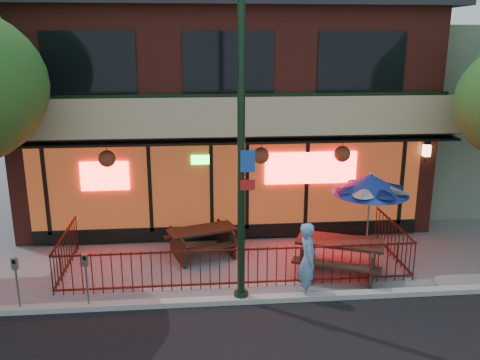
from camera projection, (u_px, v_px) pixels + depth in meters
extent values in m
plane|color=gray|center=(239.00, 291.00, 11.65)|extent=(80.00, 80.00, 0.00)
cube|color=#999993|center=(242.00, 300.00, 11.15)|extent=(80.00, 0.25, 0.12)
cube|color=maroon|center=(221.00, 109.00, 17.69)|extent=(12.00, 8.00, 6.50)
cube|color=#59230F|center=(229.00, 185.00, 14.26)|extent=(11.00, 0.06, 2.60)
cube|color=#FF0C0C|center=(311.00, 168.00, 14.26)|extent=(2.60, 0.04, 0.90)
cube|color=#FF0C0C|center=(105.00, 176.00, 13.79)|extent=(1.30, 0.04, 0.80)
cube|color=tan|center=(230.00, 120.00, 13.29)|extent=(12.20, 1.33, 1.26)
cube|color=black|center=(89.00, 63.00, 13.05)|extent=(2.40, 0.06, 1.60)
cube|color=black|center=(228.00, 62.00, 13.36)|extent=(2.40, 0.06, 1.60)
cube|color=black|center=(362.00, 62.00, 13.68)|extent=(2.40, 0.06, 1.60)
cube|color=black|center=(230.00, 232.00, 14.60)|extent=(11.00, 0.12, 0.40)
cube|color=#FFC672|center=(427.00, 151.00, 14.36)|extent=(0.18, 0.18, 0.32)
cube|color=slate|center=(459.00, 111.00, 19.03)|extent=(6.00, 7.00, 6.00)
cube|color=#44120E|center=(239.00, 250.00, 11.58)|extent=(8.40, 0.04, 0.04)
cube|color=#44120E|center=(239.00, 283.00, 11.80)|extent=(8.40, 0.04, 0.04)
cube|color=#44120E|center=(64.00, 235.00, 12.46)|extent=(0.04, 2.60, 0.04)
cube|color=#44120E|center=(395.00, 224.00, 13.20)|extent=(0.04, 2.60, 0.04)
cylinder|color=#44120E|center=(239.00, 268.00, 11.70)|extent=(0.02, 0.02, 1.00)
cylinder|color=black|center=(241.00, 145.00, 10.33)|extent=(0.16, 0.16, 7.00)
cylinder|color=black|center=(241.00, 296.00, 11.23)|extent=(0.32, 0.32, 0.20)
cube|color=#194CB2|center=(248.00, 161.00, 10.27)|extent=(0.30, 0.02, 0.45)
cube|color=red|center=(248.00, 185.00, 10.41)|extent=(0.30, 0.02, 0.22)
cube|color=#311B11|center=(178.00, 247.00, 13.24)|extent=(0.45, 1.23, 0.73)
cube|color=#311B11|center=(226.00, 239.00, 13.77)|extent=(0.45, 1.23, 0.73)
cube|color=#311B11|center=(202.00, 230.00, 13.41)|extent=(1.91, 1.25, 0.06)
cube|color=#311B11|center=(209.00, 248.00, 13.01)|extent=(1.76, 0.81, 0.05)
cube|color=#311B11|center=(196.00, 233.00, 13.97)|extent=(1.76, 0.81, 0.05)
cube|color=#391C14|center=(307.00, 254.00, 12.66)|extent=(0.65, 1.40, 0.85)
cube|color=#391C14|center=(373.00, 262.00, 12.19)|extent=(0.65, 1.40, 0.85)
cube|color=#391C14|center=(340.00, 242.00, 12.31)|extent=(2.24, 1.60, 0.07)
cube|color=#391C14|center=(336.00, 265.00, 11.82)|extent=(2.03, 1.10, 0.06)
cube|color=#391C14|center=(342.00, 245.00, 12.98)|extent=(2.03, 1.10, 0.06)
cylinder|color=gray|center=(368.00, 217.00, 13.45)|extent=(0.05, 0.05, 2.09)
cone|color=navy|center=(371.00, 184.00, 13.21)|extent=(2.00, 2.00, 0.52)
sphere|color=gray|center=(371.00, 174.00, 13.14)|extent=(0.09, 0.10, 0.09)
imported|color=#6394C6|center=(308.00, 260.00, 11.21)|extent=(0.45, 0.66, 1.75)
cylinder|color=gray|center=(87.00, 287.00, 10.76)|extent=(0.05, 0.05, 1.03)
cube|color=gray|center=(85.00, 260.00, 10.59)|extent=(0.13, 0.12, 0.26)
cube|color=black|center=(84.00, 258.00, 10.53)|extent=(0.07, 0.02, 0.09)
cylinder|color=gray|center=(18.00, 290.00, 10.63)|extent=(0.05, 0.05, 1.01)
cube|color=gray|center=(15.00, 264.00, 10.47)|extent=(0.12, 0.11, 0.26)
cube|color=black|center=(14.00, 262.00, 10.41)|extent=(0.07, 0.01, 0.09)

